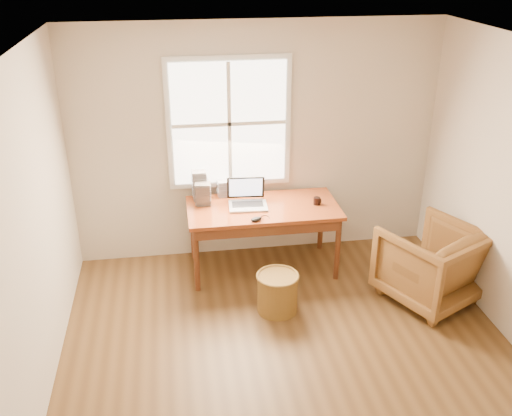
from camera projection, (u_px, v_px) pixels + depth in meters
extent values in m
cube|color=brown|center=(298.00, 379.00, 4.74)|extent=(4.00, 4.50, 0.02)
cube|color=white|center=(311.00, 60.00, 3.62)|extent=(4.00, 4.50, 0.02)
cube|color=beige|center=(256.00, 143.00, 6.20)|extent=(4.00, 0.02, 2.60)
cube|color=beige|center=(17.00, 263.00, 3.90)|extent=(0.02, 4.50, 2.60)
cube|color=silver|center=(229.00, 123.00, 6.02)|extent=(1.32, 0.05, 1.42)
cube|color=white|center=(229.00, 124.00, 5.99)|extent=(1.20, 0.02, 1.30)
cube|color=silver|center=(229.00, 124.00, 5.98)|extent=(0.04, 0.02, 1.30)
cube|color=silver|center=(229.00, 124.00, 5.98)|extent=(1.20, 0.02, 0.04)
cube|color=brown|center=(263.00, 208.00, 6.03)|extent=(1.60, 0.80, 0.04)
imported|color=brown|center=(431.00, 264.00, 5.65)|extent=(1.14, 1.15, 0.79)
cylinder|color=brown|center=(277.00, 293.00, 5.53)|extent=(0.48, 0.48, 0.39)
ellipsoid|color=black|center=(256.00, 219.00, 5.70)|extent=(0.14, 0.11, 0.04)
cylinder|color=black|center=(317.00, 201.00, 6.05)|extent=(0.09, 0.09, 0.08)
cube|color=silver|center=(200.00, 186.00, 6.16)|extent=(0.16, 0.15, 0.28)
cube|color=#27272C|center=(203.00, 194.00, 6.03)|extent=(0.17, 0.15, 0.24)
cube|color=#918F9B|center=(200.00, 186.00, 6.11)|extent=(0.15, 0.13, 0.33)
cube|color=#B1B4BD|center=(224.00, 188.00, 6.24)|extent=(0.15, 0.14, 0.18)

